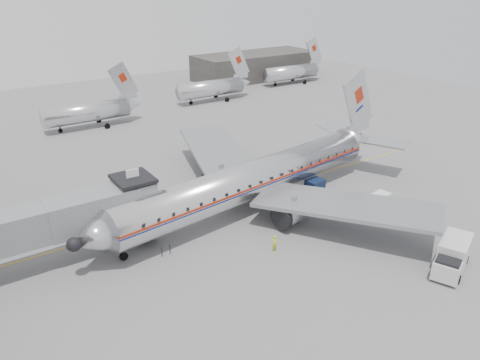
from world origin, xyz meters
The scene contains 12 objects.
ground centered at (0.00, 0.00, 0.00)m, with size 160.00×160.00×0.00m, color slate.
hangar centered at (45.00, 60.00, 3.00)m, with size 30.00×12.00×6.00m, color #33312F.
apron_line centered at (3.00, 6.00, 0.01)m, with size 0.15×60.00×0.01m, color gold.
jet_bridge centered at (-16.66, 3.67, 4.18)m, with size 21.00×6.20×7.10m.
distant_aircraft_near centered at (-1.79, 42.00, 2.73)m, with size 16.39×3.20×10.26m.
distant_aircraft_mid centered at (24.21, 46.00, 2.73)m, with size 16.39×3.20×10.26m.
distant_aircraft_far centered at (48.21, 50.00, 2.73)m, with size 16.39×3.20×10.26m.
airliner centered at (4.38, 3.11, 3.28)m, with size 41.10×37.87×13.03m.
service_van centered at (11.12, -16.03, 1.38)m, with size 5.98×4.10×2.63m.
baggage_cart_navy centered at (11.90, 2.00, 0.89)m, with size 2.30×1.85×1.68m.
baggage_cart_white centered at (15.30, -4.72, 0.88)m, with size 2.33×1.91×1.65m.
ramp_worker centered at (0.37, -5.33, 0.82)m, with size 0.60×0.39×1.64m, color #BED418.
Camera 1 is at (-22.75, -33.97, 23.21)m, focal length 35.00 mm.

